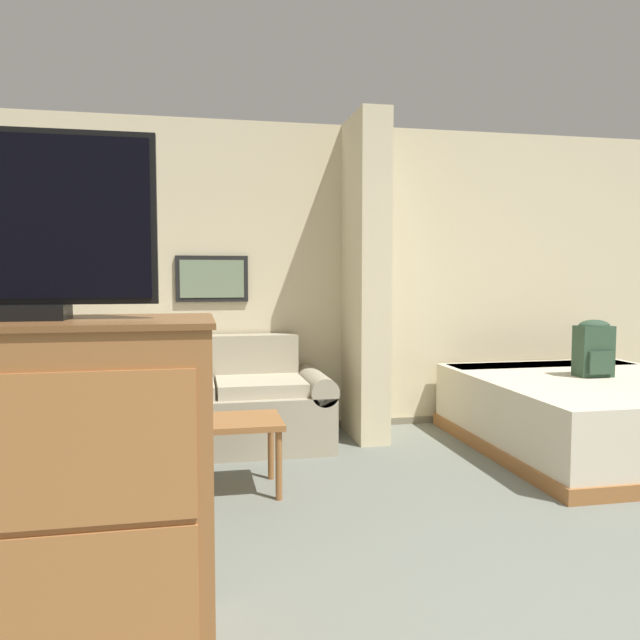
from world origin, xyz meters
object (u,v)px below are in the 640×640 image
coffee_table (221,429)px  table_lamp (66,333)px  tv_dresser (35,496)px  backpack (594,347)px  bed (596,413)px  couch (215,407)px  tv (26,225)px

coffee_table → table_lamp: table_lamp is taller
tv_dresser → backpack: bearing=30.5°
table_lamp → bed: table_lamp is taller
couch → tv_dresser: size_ratio=1.49×
table_lamp → backpack: bearing=-7.4°
couch → tv_dresser: tv_dresser is taller
tv_dresser → tv: bearing=90.0°
couch → coffee_table: couch is taller
coffee_table → tv: tv is taller
tv_dresser → tv: tv is taller
couch → table_lamp: 1.22m
couch → backpack: (2.86, -0.57, 0.46)m
bed → backpack: bearing=74.5°
couch → backpack: backpack is taller
backpack → bed: bearing=-105.5°
bed → backpack: (0.02, 0.08, 0.49)m
tv → table_lamp: bearing=98.5°
bed → table_lamp: bearing=171.5°
coffee_table → backpack: bearing=9.6°
couch → coffee_table: (0.00, -1.05, 0.08)m
coffee_table → table_lamp: bearing=137.0°
couch → table_lamp: size_ratio=3.61×
table_lamp → coffee_table: bearing=-43.0°
tv → coffee_table: bearing=67.0°
coffee_table → tv: bearing=-113.0°
tv_dresser → bed: 4.06m
coffee_table → tv_dresser: bearing=-113.0°
tv_dresser → tv: (0.00, 0.00, 0.89)m
tv_dresser → tv: 0.89m
couch → coffee_table: 1.05m
bed → backpack: backpack is taller
backpack → table_lamp: bearing=172.6°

